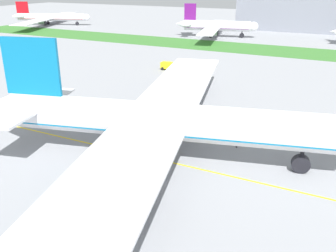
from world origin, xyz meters
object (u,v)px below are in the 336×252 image
airliner_foreground (162,122)px  ground_crew_wingwalker_starboard (237,142)px  ground_crew_marshaller_front (101,149)px  parked_airliner_far_centre (216,26)px  ground_crew_wingwalker_port (207,132)px  service_truck_baggage_loader (170,66)px  parked_airliner_far_left (50,17)px

airliner_foreground → ground_crew_wingwalker_starboard: 13.86m
ground_crew_marshaller_front → parked_airliner_far_centre: parked_airliner_far_centre is taller
ground_crew_wingwalker_port → service_truck_baggage_loader: size_ratio=0.26×
ground_crew_wingwalker_port → parked_airliner_far_centre: bearing=109.4°
ground_crew_marshaller_front → parked_airliner_far_left: 186.24m
parked_airliner_far_left → parked_airliner_far_centre: size_ratio=1.25×
service_truck_baggage_loader → parked_airliner_far_centre: parked_airliner_far_centre is taller
ground_crew_marshaller_front → service_truck_baggage_loader: service_truck_baggage_loader is taller
ground_crew_wingwalker_port → parked_airliner_far_left: parked_airliner_far_left is taller
ground_crew_wingwalker_port → ground_crew_marshaller_front: (-12.37, -14.41, 0.09)m
ground_crew_wingwalker_starboard → parked_airliner_far_centre: size_ratio=0.03×
airliner_foreground → parked_airliner_far_centre: bearing=106.5°
ground_crew_wingwalker_port → airliner_foreground: bearing=-106.6°
ground_crew_wingwalker_port → service_truck_baggage_loader: 51.71m
airliner_foreground → parked_airliner_far_left: 190.50m
airliner_foreground → ground_crew_marshaller_front: (-9.10, -3.45, -5.06)m
airliner_foreground → ground_crew_marshaller_front: bearing=-159.3°
parked_airliner_far_left → ground_crew_wingwalker_starboard: bearing=-38.0°
ground_crew_marshaller_front → parked_airliner_far_centre: (-28.08, 129.13, 4.08)m
service_truck_baggage_loader → parked_airliner_far_left: (-116.40, 73.13, 3.12)m
ground_crew_wingwalker_port → parked_airliner_far_centre: size_ratio=0.03×
parked_airliner_far_centre → service_truck_baggage_loader: bearing=-80.8°
ground_crew_wingwalker_port → parked_airliner_far_left: (-145.26, 116.04, 3.57)m
service_truck_baggage_loader → parked_airliner_far_left: bearing=147.9°
ground_crew_marshaller_front → ground_crew_wingwalker_port: bearing=49.3°
ground_crew_wingwalker_starboard → service_truck_baggage_loader: 56.78m
ground_crew_marshaller_front → parked_airliner_far_left: size_ratio=0.02×
ground_crew_wingwalker_starboard → parked_airliner_far_centre: (-46.39, 116.69, 4.15)m
parked_airliner_far_centre → ground_crew_wingwalker_starboard: bearing=-68.3°
ground_crew_wingwalker_starboard → airliner_foreground: bearing=-135.7°
parked_airliner_far_left → airliner_foreground: bearing=-41.8°
service_truck_baggage_loader → parked_airliner_far_centre: size_ratio=0.10×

